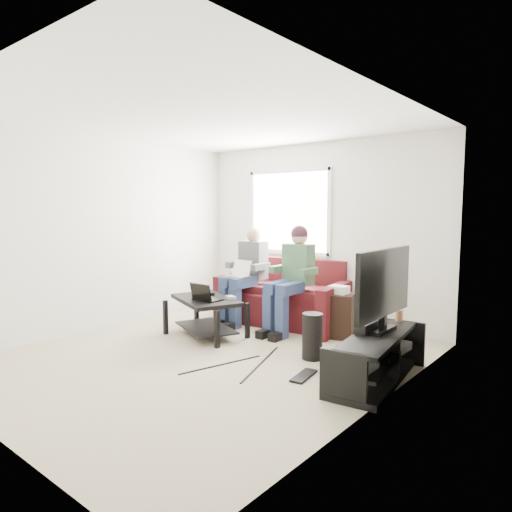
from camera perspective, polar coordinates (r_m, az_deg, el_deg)
The scene contains 25 objects.
floor at distance 5.25m, azimuth -6.03°, elevation -12.44°, with size 4.50×4.50×0.00m, color tan.
ceiling at distance 5.07m, azimuth -6.36°, elevation 16.69°, with size 4.50×4.50×0.00m, color white.
wall_back at distance 6.76m, azimuth 7.60°, elevation 2.92°, with size 4.50×4.50×0.00m, color silver.
wall_left at distance 6.57m, azimuth -18.49°, elevation 2.58°, with size 4.50×4.50×0.00m, color silver.
wall_right at distance 3.83m, azimuth 15.23°, elevation 0.45°, with size 4.50×4.50×0.00m, color silver.
window at distance 7.01m, azimuth 4.07°, elevation 5.52°, with size 1.48×0.04×1.28m.
sofa at distance 6.69m, azimuth 3.35°, elevation -5.42°, with size 2.07×1.14×0.91m.
person_left at distance 6.59m, azimuth -1.26°, elevation -1.79°, with size 0.40×0.70×1.38m.
person_right at distance 6.11m, azimuth 4.56°, elevation -1.85°, with size 0.40×0.71×1.42m.
laptop_silver at distance 6.46m, azimuth -2.28°, elevation -2.07°, with size 0.32×0.22×0.24m, color silver, non-canonical shape.
coffee_table at distance 5.97m, azimuth -6.30°, elevation -6.46°, with size 1.16×0.95×0.50m.
laptop_black at distance 5.78m, azimuth -6.07°, elevation -4.34°, with size 0.34×0.24×0.24m, color black, non-canonical shape.
controller_a at distance 6.22m, azimuth -7.33°, elevation -4.56°, with size 0.14×0.09×0.04m, color silver.
controller_b at distance 6.13m, azimuth -5.76°, elevation -4.69°, with size 0.14×0.09×0.04m, color black.
controller_c at distance 5.84m, azimuth -3.19°, elevation -5.21°, with size 0.14×0.09×0.04m, color gray.
tv_stand at distance 4.62m, azimuth 14.93°, elevation -12.49°, with size 0.60×1.44×0.46m.
tv at distance 4.54m, azimuth 15.67°, elevation -3.55°, with size 0.12×1.10×0.81m.
soundbar at distance 4.67m, azimuth 14.20°, elevation -8.38°, with size 0.12×0.50×0.10m, color black.
drink_cup at distance 5.11m, azimuth 17.48°, elevation -7.11°, with size 0.08×0.08×0.12m, color #AB6D4A.
console_white at distance 4.26m, azimuth 12.66°, elevation -13.08°, with size 0.30×0.22×0.06m, color silver.
console_grey at distance 4.86m, azimuth 16.46°, elevation -10.64°, with size 0.34×0.26×0.08m, color gray.
console_black at distance 4.55m, azimuth 14.69°, elevation -11.79°, with size 0.38×0.30×0.07m, color black.
subwoofer at distance 5.12m, azimuth 7.06°, elevation -9.93°, with size 0.22×0.22×0.51m, color black.
keyboard_floor at distance 4.67m, azimuth 6.00°, elevation -14.66°, with size 0.13×0.40×0.02m, color black.
end_table at distance 6.02m, azimuth 10.30°, elevation -7.14°, with size 0.38×0.38×0.67m.
Camera 1 is at (3.56, -3.48, 1.66)m, focal length 32.00 mm.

